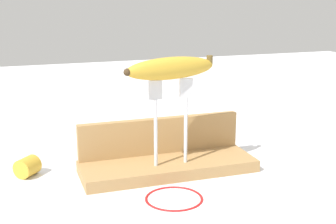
{
  "coord_description": "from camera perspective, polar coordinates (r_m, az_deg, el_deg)",
  "views": [
    {
      "loc": [
        -0.29,
        -0.85,
        0.35
      ],
      "look_at": [
        0.0,
        0.0,
        0.12
      ],
      "focal_mm": 51.43,
      "sensor_mm": 36.0,
      "label": 1
    }
  ],
  "objects": [
    {
      "name": "wooden_board",
      "position": [
        0.96,
        -0.0,
        -6.45
      ],
      "size": [
        0.35,
        0.12,
        0.02
      ],
      "primitive_type": "cube",
      "color": "#A87F4C",
      "rests_on": "ground"
    },
    {
      "name": "banana_raised_center",
      "position": [
        0.89,
        0.35,
        5.21
      ],
      "size": [
        0.19,
        0.07,
        0.04
      ],
      "color": "gold",
      "rests_on": "fork_stand_center"
    },
    {
      "name": "board_backstop",
      "position": [
        0.99,
        -0.96,
        -2.81
      ],
      "size": [
        0.34,
        0.02,
        0.07
      ],
      "primitive_type": "cube",
      "color": "#A87F4C",
      "rests_on": "wooden_board"
    },
    {
      "name": "wire_coil",
      "position": [
        0.85,
        0.73,
        -10.11
      ],
      "size": [
        0.1,
        0.1,
        0.0
      ],
      "primitive_type": "torus",
      "color": "red",
      "rests_on": "ground"
    },
    {
      "name": "banana_chunk_near",
      "position": [
        0.98,
        -16.29,
        -6.23
      ],
      "size": [
        0.06,
        0.06,
        0.04
      ],
      "color": "gold",
      "rests_on": "ground"
    },
    {
      "name": "fork_stand_center",
      "position": [
        0.91,
        0.34,
        -0.22
      ],
      "size": [
        0.09,
        0.01,
        0.17
      ],
      "color": "silver",
      "rests_on": "wooden_board"
    },
    {
      "name": "ground_plane",
      "position": [
        0.96,
        -0.0,
        -7.09
      ],
      "size": [
        3.0,
        3.0,
        0.0
      ],
      "primitive_type": "plane",
      "color": "silver"
    }
  ]
}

